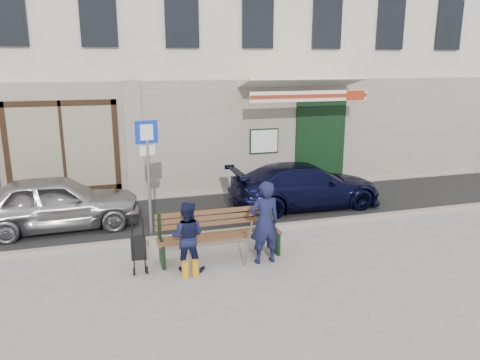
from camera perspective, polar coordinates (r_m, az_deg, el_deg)
name	(u,v)px	position (r m, az deg, el deg)	size (l,w,h in m)	color
ground	(235,264)	(8.94, -0.66, -10.19)	(80.00, 80.00, 0.00)	#9E9991
asphalt_lane	(200,214)	(11.75, -4.86, -4.13)	(60.00, 3.20, 0.01)	#282828
curb	(216,234)	(10.25, -3.00, -6.55)	(60.00, 0.18, 0.12)	#9E9384
building	(164,22)	(16.48, -9.31, 18.52)	(20.00, 8.27, 10.00)	beige
car_silver	(56,203)	(11.29, -21.47, -2.58)	(1.47, 3.66, 1.25)	#A6A6AA
car_navy	(305,185)	(12.23, 7.96, -0.66)	(1.62, 3.99, 1.16)	black
parking_sign	(148,162)	(9.82, -11.16, 2.19)	(0.47, 0.13, 2.54)	gray
bench	(218,235)	(9.04, -2.75, -6.77)	(2.40, 1.17, 0.98)	brown
man	(265,222)	(8.74, 3.03, -5.19)	(0.58, 0.38, 1.58)	#15193A
woman	(187,236)	(8.51, -6.47, -6.85)	(0.63, 0.49, 1.30)	#141837
stroller	(139,249)	(8.71, -12.26, -8.22)	(0.28, 0.40, 0.94)	black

